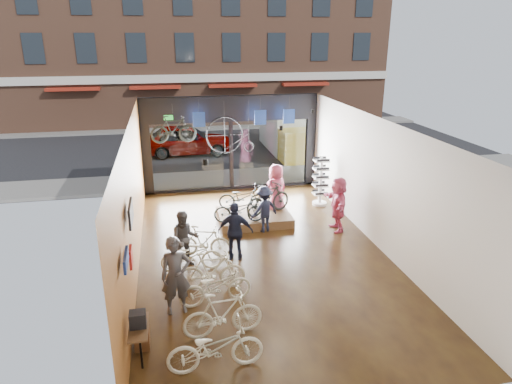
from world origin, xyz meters
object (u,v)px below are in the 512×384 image
object	(u,v)px
floor_bike_0	(215,348)
display_bike_right	(242,197)
sunglasses_rack	(320,181)
floor_bike_3	(212,271)
floor_bike_4	(191,256)
display_bike_left	(239,210)
customer_2	(235,231)
floor_bike_2	(216,286)
customer_3	(264,209)
penny_farthing	(232,136)
customer_4	(276,190)
customer_5	(338,204)
display_bike_mid	(268,199)
hung_bike	(173,129)
box_truck	(291,132)
street_car	(186,140)
floor_bike_1	(223,314)
display_platform	(254,217)
customer_0	(176,276)
customer_1	(185,239)
floor_bike_5	(204,241)

from	to	relation	value
floor_bike_0	display_bike_right	world-z (taller)	display_bike_right
display_bike_right	sunglasses_rack	world-z (taller)	sunglasses_rack
floor_bike_3	floor_bike_4	bearing A→B (deg)	26.96
display_bike_left	customer_2	distance (m)	1.98
floor_bike_2	customer_2	distance (m)	2.32
customer_3	penny_farthing	world-z (taller)	penny_farthing
customer_4	customer_5	distance (m)	2.32
display_bike_mid	customer_4	xyz separation A→B (m)	(0.41, 0.56, 0.09)
floor_bike_3	customer_2	xyz separation A→B (m)	(0.83, 1.47, 0.34)
floor_bike_2	display_bike_left	world-z (taller)	display_bike_left
display_bike_mid	hung_bike	world-z (taller)	hung_bike
box_truck	display_bike_right	distance (m)	9.05
box_truck	display_bike_mid	size ratio (longest dim) A/B	3.46
sunglasses_rack	display_bike_right	bearing A→B (deg)	-170.98
display_bike_left	customer_2	xyz separation A→B (m)	(-0.42, -1.94, 0.12)
floor_bike_3	floor_bike_4	size ratio (longest dim) A/B	1.02
sunglasses_rack	penny_farthing	world-z (taller)	penny_farthing
customer_3	customer_4	distance (m)	1.48
penny_farthing	hung_bike	bearing A→B (deg)	-168.70
floor_bike_0	display_bike_mid	world-z (taller)	display_bike_mid
display_bike_right	customer_3	bearing A→B (deg)	-149.90
street_car	floor_bike_4	size ratio (longest dim) A/B	2.89
floor_bike_1	floor_bike_0	bearing A→B (deg)	160.61
customer_4	sunglasses_rack	xyz separation A→B (m)	(1.85, 0.68, -0.01)
street_car	hung_bike	world-z (taller)	hung_bike
floor_bike_1	floor_bike_2	bearing A→B (deg)	-3.76
box_truck	floor_bike_1	world-z (taller)	box_truck
display_platform	customer_5	bearing A→B (deg)	-25.79
customer_5	customer_2	bearing A→B (deg)	-65.30
floor_bike_2	customer_0	world-z (taller)	customer_0
customer_0	customer_1	distance (m)	2.22
display_bike_right	customer_1	world-z (taller)	customer_1
box_truck	floor_bike_1	size ratio (longest dim) A/B	3.57
customer_5	sunglasses_rack	distance (m)	2.32
customer_5	customer_0	bearing A→B (deg)	-51.44
box_truck	customer_5	world-z (taller)	box_truck
customer_5	sunglasses_rack	size ratio (longest dim) A/B	0.98
floor_bike_2	sunglasses_rack	distance (m)	7.41
box_truck	display_bike_right	world-z (taller)	box_truck
floor_bike_3	customer_4	size ratio (longest dim) A/B	0.91
display_bike_mid	customer_3	bearing A→B (deg)	133.39
floor_bike_0	display_bike_left	size ratio (longest dim) A/B	1.14
floor_bike_0	floor_bike_5	size ratio (longest dim) A/B	1.16
floor_bike_1	customer_4	world-z (taller)	customer_4
display_bike_right	customer_3	world-z (taller)	customer_3
street_car	customer_4	xyz separation A→B (m)	(2.61, -9.17, 0.12)
display_platform	hung_bike	distance (m)	4.14
box_truck	floor_bike_0	size ratio (longest dim) A/B	3.31
street_car	customer_2	size ratio (longest dim) A/B	2.79
floor_bike_2	display_bike_mid	size ratio (longest dim) A/B	0.97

